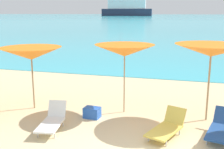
# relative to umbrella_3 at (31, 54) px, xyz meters

# --- Properties ---
(ground_plane) EXTENTS (50.00, 100.00, 0.30)m
(ground_plane) POSITION_rel_umbrella_3_xyz_m (4.23, 7.45, -2.09)
(ground_plane) COLOR beige
(ocean_water) EXTENTS (650.00, 440.00, 0.02)m
(ocean_water) POSITION_rel_umbrella_3_xyz_m (4.23, 225.54, -1.93)
(ocean_water) COLOR #38B7CC
(ocean_water) RESTS_ON ground_plane
(umbrella_3) EXTENTS (2.18, 2.18, 2.16)m
(umbrella_3) POSITION_rel_umbrella_3_xyz_m (0.00, 0.00, 0.00)
(umbrella_3) COLOR #9E7F59
(umbrella_3) RESTS_ON ground_plane
(umbrella_4) EXTENTS (2.06, 2.06, 2.29)m
(umbrella_4) POSITION_rel_umbrella_3_xyz_m (3.14, 0.48, 0.16)
(umbrella_4) COLOR #9E7F59
(umbrella_4) RESTS_ON ground_plane
(umbrella_5) EXTENTS (2.19, 2.19, 2.39)m
(umbrella_5) POSITION_rel_umbrella_3_xyz_m (5.79, 0.47, 0.25)
(umbrella_5) COLOR #9E7F59
(umbrella_5) RESTS_ON ground_plane
(lounge_chair_2) EXTENTS (0.77, 1.47, 0.69)m
(lounge_chair_2) POSITION_rel_umbrella_3_xyz_m (1.49, -1.50, -1.65)
(lounge_chair_2) COLOR white
(lounge_chair_2) RESTS_ON ground_plane
(lounge_chair_4) EXTENTS (1.04, 1.54, 0.67)m
(lounge_chair_4) POSITION_rel_umbrella_3_xyz_m (4.71, -1.05, -1.67)
(lounge_chair_4) COLOR #D8BF4C
(lounge_chair_4) RESTS_ON ground_plane
(lounge_chair_9) EXTENTS (0.95, 1.70, 0.64)m
(lounge_chair_9) POSITION_rel_umbrella_3_xyz_m (6.13, -0.71, -1.67)
(lounge_chair_9) COLOR #1E478C
(lounge_chair_9) RESTS_ON ground_plane
(cooler_box) EXTENTS (0.53, 0.40, 0.34)m
(cooler_box) POSITION_rel_umbrella_3_xyz_m (2.28, -0.32, -1.77)
(cooler_box) COLOR blue
(cooler_box) RESTS_ON ground_plane
(cruise_ship) EXTENTS (45.56, 11.02, 22.19)m
(cruise_ship) POSITION_rel_umbrella_3_xyz_m (-52.53, 244.51, 6.63)
(cruise_ship) COLOR #262D47
(cruise_ship) RESTS_ON ocean_water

